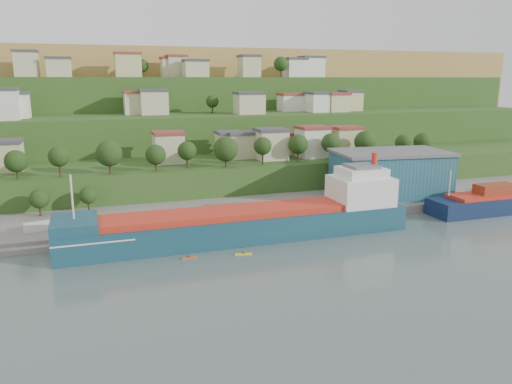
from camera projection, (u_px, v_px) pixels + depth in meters
name	position (u px, v px, depth m)	size (l,w,h in m)	color
ground	(281.00, 249.00, 103.39)	(500.00, 500.00, 0.00)	#465551
quay	(311.00, 208.00, 135.50)	(220.00, 26.00, 4.00)	slate
pebble_beach	(4.00, 244.00, 106.56)	(40.00, 18.00, 2.40)	slate
hillside	(162.00, 146.00, 259.18)	(360.00, 211.21, 96.00)	#284719
cargo_ship_near	(251.00, 224.00, 109.96)	(76.87, 12.47, 19.75)	#123845
warehouse	(390.00, 173.00, 140.18)	(33.06, 22.60, 12.80)	#1D5259
caravan	(38.00, 228.00, 109.02)	(5.51, 2.30, 2.57)	silver
dinghy	(73.00, 231.00, 110.23)	(3.86, 1.45, 0.77)	silver
kayak_orange	(189.00, 257.00, 97.86)	(3.19, 0.83, 0.79)	#CA5811
kayak_yellow	(244.00, 253.00, 99.84)	(3.51, 1.32, 0.87)	yellow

